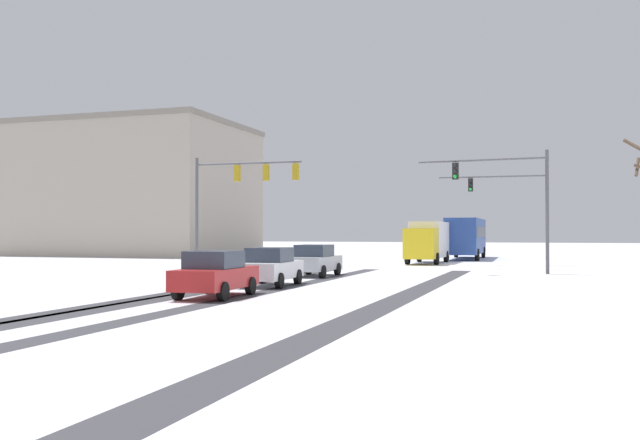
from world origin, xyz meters
name	(u,v)px	position (x,y,z in m)	size (l,w,h in m)	color
wheel_track_left_lane	(179,296)	(-3.01, 17.50, 0.00)	(1.18, 38.49, 0.01)	#424247
wheel_track_right_lane	(240,297)	(-0.66, 17.50, 0.00)	(0.90, 38.49, 0.01)	#424247
wheel_track_center	(392,302)	(4.73, 17.50, 0.00)	(1.09, 38.49, 0.01)	#424247
wheel_track_oncoming	(162,295)	(-3.73, 17.50, 0.00)	(0.92, 38.49, 0.01)	#424247
sidewalk_kerb_right	(602,313)	(10.91, 15.75, 0.06)	(4.00, 38.49, 0.12)	white
traffic_signal_near_left	(238,187)	(-6.95, 30.98, 4.80)	(6.44, 0.43, 6.50)	#56565B
traffic_signal_far_right	(515,199)	(7.42, 44.92, 4.50)	(7.34, 0.50, 6.50)	#56565B
traffic_signal_near_right	(509,190)	(7.61, 33.11, 4.47)	(6.80, 0.60, 6.50)	#56565B
car_silver_lead	(315,260)	(-1.86, 29.36, 0.82)	(1.86, 4.11, 1.62)	#B7BABF
car_white_second	(270,267)	(-1.58, 22.61, 0.82)	(2.00, 4.19, 1.62)	silver
car_red_third	(215,274)	(-1.48, 17.29, 0.82)	(2.00, 4.18, 1.62)	red
bus_oncoming	(466,235)	(2.98, 55.27, 1.99)	(2.82, 11.04, 3.38)	#284793
box_truck_delivery	(427,241)	(1.21, 46.06, 1.63)	(2.32, 7.41, 3.02)	yellow
office_building_far_left_block	(123,190)	(-31.25, 56.29, 6.47)	(24.11, 16.39, 12.92)	#A89E8E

